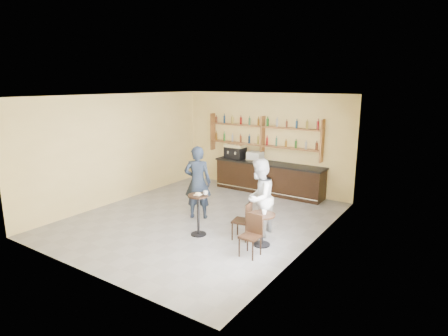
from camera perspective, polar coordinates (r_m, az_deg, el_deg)
The scene contains 23 objects.
floor at distance 10.00m, azimuth -3.53°, elevation -7.71°, with size 7.00×7.00×0.00m, color gray.
ceiling at distance 9.37m, azimuth -3.81°, elevation 10.93°, with size 7.00×7.00×0.00m, color white.
wall_back at distance 12.47m, azimuth 6.16°, elevation 3.99°, with size 7.00×7.00×0.00m, color #F9DE8D.
wall_front at distance 7.18m, azimuth -20.90°, elevation -3.47°, with size 7.00×7.00×0.00m, color #F9DE8D.
wall_left at distance 11.60m, azimuth -15.55°, elevation 2.92°, with size 7.00×7.00×0.00m, color #F9DE8D.
wall_right at distance 8.13m, azimuth 13.39°, elevation -1.10°, with size 7.00×7.00×0.00m, color #F9DE8D.
window_pane at distance 7.03m, azimuth 9.93°, elevation -2.30°, with size 2.00×2.00×0.00m, color white.
window_frame at distance 7.03m, azimuth 9.88°, elevation -2.29°, with size 0.04×1.70×2.10m, color black, non-canonical shape.
shelf_unit at distance 12.33m, azimuth 5.90°, elevation 4.88°, with size 4.00×0.26×1.40m, color brown, non-canonical shape.
liquor_bottles at distance 12.30m, azimuth 5.92°, elevation 5.67°, with size 3.68×0.10×1.00m, color #8C5919, non-canonical shape.
bar_counter at distance 12.22m, azimuth 6.83°, elevation -1.47°, with size 3.70×0.72×1.00m, color black, non-canonical shape.
espresso_machine at distance 12.68m, azimuth 1.73°, elevation 2.56°, with size 0.67×0.43×0.48m, color black, non-canonical shape.
pastry_case at distance 12.31m, azimuth 4.77°, elevation 1.78°, with size 0.50×0.40×0.30m, color silver, non-canonical shape.
pedestal_table at distance 8.84m, azimuth -3.94°, elevation -7.15°, with size 0.48×0.48×0.98m, color black, non-canonical shape.
napkin at distance 8.68m, azimuth -3.99°, elevation -4.08°, with size 0.17×0.17×0.00m, color white.
donut at distance 8.66m, azimuth -3.98°, elevation -3.94°, with size 0.14×0.14×0.05m, color #E8A655.
cup_pedestal at distance 8.66m, azimuth -2.86°, elevation -3.80°, with size 0.12×0.12×0.09m, color white.
man_main at distance 9.82m, azimuth -4.04°, elevation -2.20°, with size 0.70×0.46×1.93m, color black.
cafe_table at distance 8.36m, azimuth 5.78°, elevation -9.32°, with size 0.57×0.57×0.73m, color black, non-canonical shape.
cup_cafe at distance 8.20m, azimuth 6.16°, elevation -6.71°, with size 0.11×0.11×0.10m, color white.
chair_west at distance 8.63m, azimuth 2.70°, elevation -7.99°, with size 0.38×0.38×0.89m, color black, non-canonical shape.
chair_south at distance 7.83m, azimuth 4.02°, elevation -10.31°, with size 0.38×0.38×0.88m, color black, non-canonical shape.
patron_second at distance 8.69m, azimuth 5.35°, elevation -4.54°, with size 0.89×0.70×1.84m, color #ABACB1.
Camera 1 is at (5.70, -7.42, 3.52)m, focal length 30.00 mm.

